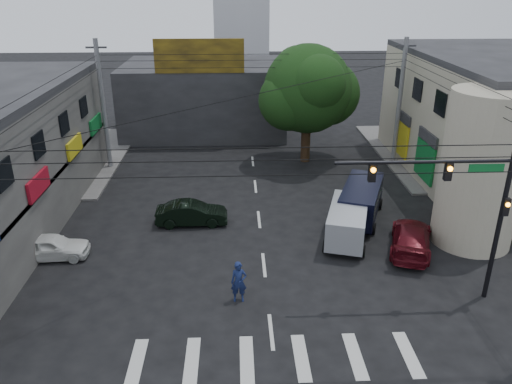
{
  "coord_description": "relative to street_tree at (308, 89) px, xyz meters",
  "views": [
    {
      "loc": [
        -1.27,
        -18.86,
        12.79
      ],
      "look_at": [
        -0.3,
        4.0,
        3.02
      ],
      "focal_mm": 35.0,
      "sensor_mm": 36.0,
      "label": 1
    }
  ],
  "objects": [
    {
      "name": "ground",
      "position": [
        -4.0,
        -17.0,
        -5.47
      ],
      "size": [
        160.0,
        160.0,
        0.0
      ],
      "primitive_type": "plane",
      "color": "black",
      "rests_on": "ground"
    },
    {
      "name": "street_tree",
      "position": [
        0.0,
        0.0,
        0.0
      ],
      "size": [
        6.4,
        6.4,
        8.7
      ],
      "color": "black",
      "rests_on": "ground"
    },
    {
      "name": "silver_minivan",
      "position": [
        0.53,
        -12.68,
        -4.51
      ],
      "size": [
        5.51,
        4.33,
        1.93
      ],
      "primitive_type": null,
      "rotation": [
        0.0,
        0.0,
        1.28
      ],
      "color": "#A7AAAF",
      "rests_on": "ground"
    },
    {
      "name": "utility_pole_far_left",
      "position": [
        -14.5,
        -1.0,
        -0.87
      ],
      "size": [
        0.32,
        0.32,
        9.2
      ],
      "primitive_type": "cylinder",
      "color": "#59595B",
      "rests_on": "ground"
    },
    {
      "name": "sidewalk_far_right",
      "position": [
        14.0,
        1.0,
        -5.4
      ],
      "size": [
        16.0,
        16.0,
        0.15
      ],
      "primitive_type": "cube",
      "color": "#514F4C",
      "rests_on": "ground"
    },
    {
      "name": "white_compact",
      "position": [
        -14.5,
        -13.86,
        -4.84
      ],
      "size": [
        1.83,
        3.85,
        1.26
      ],
      "primitive_type": "imported",
      "rotation": [
        0.0,
        0.0,
        1.62
      ],
      "color": "white",
      "rests_on": "ground"
    },
    {
      "name": "navy_van",
      "position": [
        1.85,
        -10.07,
        -4.46
      ],
      "size": [
        6.39,
        5.36,
        2.03
      ],
      "primitive_type": null,
      "rotation": [
        0.0,
        0.0,
        1.2
      ],
      "color": "black",
      "rests_on": "ground"
    },
    {
      "name": "sidewalk_far_left",
      "position": [
        -22.0,
        1.0,
        -5.4
      ],
      "size": [
        16.0,
        16.0,
        0.15
      ],
      "primitive_type": "cube",
      "color": "#514F4C",
      "rests_on": "ground"
    },
    {
      "name": "building_far",
      "position": [
        -8.0,
        9.0,
        -2.47
      ],
      "size": [
        14.0,
        10.0,
        6.0
      ],
      "primitive_type": "cube",
      "color": "#232326",
      "rests_on": "ground"
    },
    {
      "name": "traffic_gantry",
      "position": [
        3.82,
        -18.0,
        -0.64
      ],
      "size": [
        7.1,
        0.35,
        7.2
      ],
      "color": "black",
      "rests_on": "ground"
    },
    {
      "name": "dark_sedan",
      "position": [
        -7.82,
        -10.39,
        -4.81
      ],
      "size": [
        1.56,
        4.05,
        1.32
      ],
      "primitive_type": "imported",
      "rotation": [
        0.0,
        0.0,
        1.59
      ],
      "color": "black",
      "rests_on": "ground"
    },
    {
      "name": "maroon_sedan",
      "position": [
        3.56,
        -13.83,
        -4.78
      ],
      "size": [
        4.92,
        5.98,
        1.38
      ],
      "primitive_type": "imported",
      "rotation": [
        0.0,
        0.0,
        2.8
      ],
      "color": "#4C0A12",
      "rests_on": "ground"
    },
    {
      "name": "traffic_officer",
      "position": [
        -5.24,
        -17.85,
        -4.54
      ],
      "size": [
        0.71,
        0.49,
        1.87
      ],
      "primitive_type": "imported",
      "rotation": [
        0.0,
        0.0,
        0.03
      ],
      "color": "#141E47",
      "rests_on": "ground"
    },
    {
      "name": "billboard",
      "position": [
        -8.0,
        4.1,
        1.83
      ],
      "size": [
        7.0,
        0.3,
        2.6
      ],
      "primitive_type": "cube",
      "color": "olive",
      "rests_on": "building_far"
    },
    {
      "name": "corner_column",
      "position": [
        7.0,
        -13.0,
        -1.47
      ],
      "size": [
        4.0,
        4.0,
        8.0
      ],
      "primitive_type": "cylinder",
      "color": "#9F987E",
      "rests_on": "ground"
    },
    {
      "name": "utility_pole_far_right",
      "position": [
        6.5,
        -1.0,
        -0.87
      ],
      "size": [
        0.32,
        0.32,
        9.2
      ],
      "primitive_type": "cylinder",
      "color": "#59595B",
      "rests_on": "ground"
    }
  ]
}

